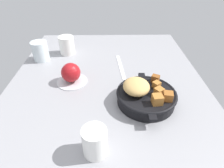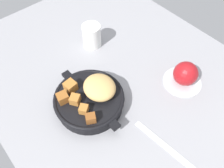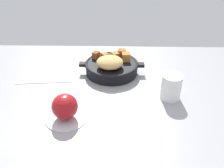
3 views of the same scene
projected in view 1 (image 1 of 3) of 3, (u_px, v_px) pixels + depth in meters
The scene contains 8 objects.
ground_plane at pixel (107, 98), 70.23cm from camera, with size 119.32×79.08×2.40cm, color gray.
cast_iron_skillet at pixel (145, 95), 64.77cm from camera, with size 25.02×20.76×8.68cm.
saucer_plate at pixel (72, 81), 76.57cm from camera, with size 12.42×12.42×0.60cm, color #B7BABF.
red_apple at pixel (71, 73), 74.15cm from camera, with size 7.64×7.64×7.64cm, color maroon.
butter_knife at pixel (121, 67), 86.18cm from camera, with size 21.53×1.60×0.36cm, color silver.
ceramic_mug_white at pixel (67, 45), 94.89cm from camera, with size 7.50×7.50×8.91cm, color silver.
white_creamer_pitcher at pixel (95, 142), 47.91cm from camera, with size 6.48×6.48×8.47cm, color white.
water_glass_tall at pixel (40, 51), 89.23cm from camera, with size 7.47×7.47×9.15cm, color silver.
Camera 1 is at (-53.78, -1.04, 44.30)cm, focal length 30.17 mm.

